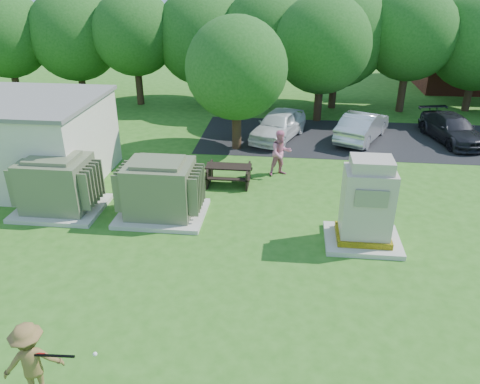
# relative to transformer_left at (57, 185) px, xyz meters

# --- Properties ---
(ground) EXTENTS (120.00, 120.00, 0.00)m
(ground) POSITION_rel_transformer_left_xyz_m (6.50, -4.50, -0.97)
(ground) COLOR #2D6619
(ground) RESTS_ON ground
(parking_strip) EXTENTS (20.00, 6.00, 0.01)m
(parking_strip) POSITION_rel_transformer_left_xyz_m (13.50, 9.00, -0.96)
(parking_strip) COLOR #232326
(parking_strip) RESTS_ON ground
(transformer_left) EXTENTS (3.00, 2.40, 2.07)m
(transformer_left) POSITION_rel_transformer_left_xyz_m (0.00, 0.00, 0.00)
(transformer_left) COLOR beige
(transformer_left) RESTS_ON ground
(transformer_right) EXTENTS (3.00, 2.40, 2.07)m
(transformer_right) POSITION_rel_transformer_left_xyz_m (3.70, 0.00, 0.00)
(transformer_right) COLOR beige
(transformer_right) RESTS_ON ground
(generator_cabinet) EXTENTS (2.34, 1.91, 2.85)m
(generator_cabinet) POSITION_rel_transformer_left_xyz_m (10.45, -1.03, 0.28)
(generator_cabinet) COLOR beige
(generator_cabinet) RESTS_ON ground
(picnic_table) EXTENTS (1.81, 1.35, 0.77)m
(picnic_table) POSITION_rel_transformer_left_xyz_m (5.66, 2.91, -0.49)
(picnic_table) COLOR black
(picnic_table) RESTS_ON ground
(batter) EXTENTS (1.30, 1.06, 1.75)m
(batter) POSITION_rel_transformer_left_xyz_m (3.18, -7.70, -0.09)
(batter) COLOR brown
(batter) RESTS_ON ground
(person_at_picnic) EXTENTS (1.16, 1.07, 1.93)m
(person_at_picnic) POSITION_rel_transformer_left_xyz_m (7.68, 4.04, -0.01)
(person_at_picnic) COLOR pink
(person_at_picnic) RESTS_ON ground
(car_white) EXTENTS (3.09, 4.62, 1.46)m
(car_white) POSITION_rel_transformer_left_xyz_m (7.42, 8.59, -0.24)
(car_white) COLOR white
(car_white) RESTS_ON ground
(car_silver_a) EXTENTS (3.19, 4.59, 1.43)m
(car_silver_a) POSITION_rel_transformer_left_xyz_m (11.59, 8.92, -0.25)
(car_silver_a) COLOR silver
(car_silver_a) RESTS_ON ground
(car_dark) EXTENTS (2.79, 4.70, 1.28)m
(car_dark) POSITION_rel_transformer_left_xyz_m (15.99, 9.24, -0.33)
(car_dark) COLOR black
(car_dark) RESTS_ON ground
(batting_equipment) EXTENTS (1.17, 0.40, 0.26)m
(batting_equipment) POSITION_rel_transformer_left_xyz_m (3.76, -7.72, 0.15)
(batting_equipment) COLOR black
(batting_equipment) RESTS_ON ground
(tree_row) EXTENTS (41.30, 13.30, 7.30)m
(tree_row) POSITION_rel_transformer_left_xyz_m (8.25, 14.00, 3.18)
(tree_row) COLOR #47301E
(tree_row) RESTS_ON ground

